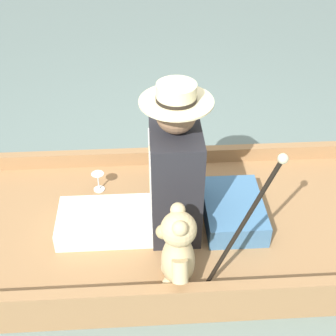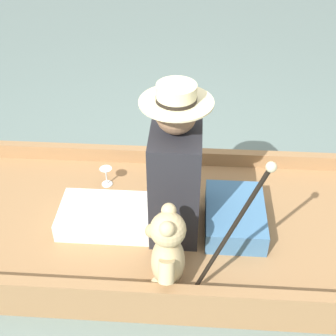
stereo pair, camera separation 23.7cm
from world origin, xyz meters
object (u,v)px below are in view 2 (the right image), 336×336
at_px(seated_person, 160,181).
at_px(walking_cane, 236,224).
at_px(wine_glass, 106,173).
at_px(teddy_bear, 167,251).

xyz_separation_m(seated_person, walking_cane, (-0.44, -0.36, 0.14)).
distance_m(wine_glass, walking_cane, 1.13).
bearing_deg(walking_cane, teddy_bear, 79.44).
relative_size(teddy_bear, walking_cane, 0.57).
bearing_deg(teddy_bear, wine_glass, 30.42).
distance_m(seated_person, walking_cane, 0.58).
relative_size(seated_person, wine_glass, 7.10).
distance_m(teddy_bear, wine_glass, 0.85).
distance_m(teddy_bear, walking_cane, 0.39).
height_order(seated_person, wine_glass, seated_person).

